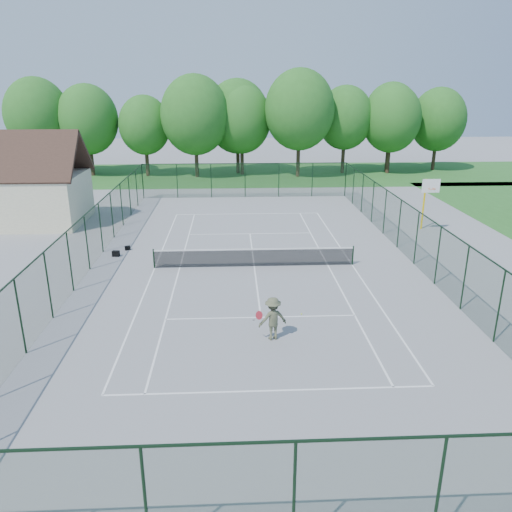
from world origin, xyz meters
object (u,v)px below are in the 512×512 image
at_px(tennis_net, 254,257).
at_px(sports_bag_a, 116,254).
at_px(tennis_player, 273,318).
at_px(basketball_goal, 428,194).

distance_m(tennis_net, sports_bag_a, 8.32).
relative_size(tennis_net, tennis_player, 5.30).
bearing_deg(tennis_net, basketball_goal, 28.68).
bearing_deg(tennis_player, sports_bag_a, 128.79).
relative_size(tennis_net, sports_bag_a, 26.85).
height_order(tennis_net, tennis_player, tennis_player).
xyz_separation_m(sports_bag_a, tennis_player, (8.39, -10.44, 0.72)).
distance_m(basketball_goal, tennis_player, 18.99).
xyz_separation_m(basketball_goal, sports_bag_a, (-20.05, -4.45, -2.40)).
bearing_deg(basketball_goal, tennis_player, -128.05).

